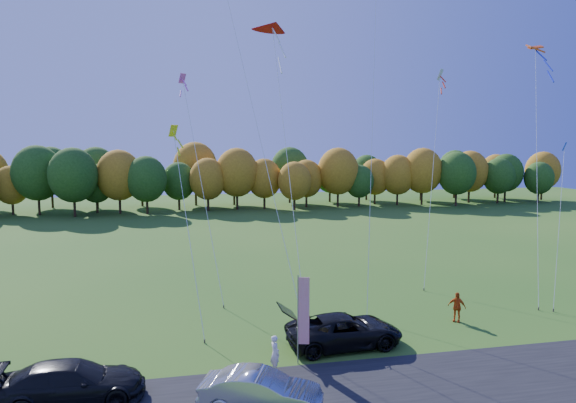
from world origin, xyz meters
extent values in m
plane|color=#225416|center=(0.00, 0.00, 0.00)|extent=(160.00, 160.00, 0.00)
cube|color=black|center=(0.00, -4.00, 0.01)|extent=(90.00, 6.00, 0.01)
imported|color=black|center=(1.87, 0.76, 0.84)|extent=(6.18, 3.14, 1.67)
imported|color=#A7A7AC|center=(-3.36, -4.70, 0.79)|extent=(5.07, 3.31, 1.58)
imported|color=black|center=(-10.76, -2.42, 0.83)|extent=(5.81, 2.48, 1.67)
imported|color=silver|center=(-2.18, -1.38, 0.86)|extent=(0.56, 0.71, 1.72)
imported|color=gray|center=(-0.19, 0.56, 0.95)|extent=(1.07, 1.16, 1.90)
imported|color=#BF4812|center=(9.49, 2.90, 0.88)|extent=(1.06, 1.01, 1.76)
cylinder|color=#999999|center=(-0.96, -0.79, 2.17)|extent=(0.06, 0.06, 4.33)
cube|color=red|center=(-0.70, -0.86, 2.60)|extent=(0.53, 0.17, 3.25)
cube|color=navy|center=(-0.70, -0.83, 3.80)|extent=(0.53, 0.16, 0.84)
cylinder|color=#4C3F33|center=(0.56, 4.58, 0.10)|extent=(0.08, 0.08, 0.20)
cylinder|color=#4C3F33|center=(4.45, 4.30, 0.10)|extent=(0.08, 0.08, 0.20)
cylinder|color=#4C3F33|center=(0.77, 4.70, 0.10)|extent=(0.08, 0.08, 0.20)
cone|color=#BC0C0B|center=(0.31, 12.72, 18.52)|extent=(2.70, 2.07, 2.96)
cylinder|color=#4C3F33|center=(15.61, 3.65, 0.10)|extent=(0.08, 0.08, 0.20)
cube|color=#F2511A|center=(20.04, 11.12, 17.45)|extent=(3.26, 1.13, 1.24)
cylinder|color=#4C3F33|center=(-5.20, 2.68, 0.10)|extent=(0.08, 0.08, 0.20)
cube|color=yellow|center=(-6.58, 8.50, 11.19)|extent=(1.21, 1.21, 1.44)
cylinder|color=#4C3F33|center=(10.53, 9.06, 0.10)|extent=(0.08, 0.08, 0.20)
cube|color=silver|center=(14.02, 14.28, 15.78)|extent=(1.44, 1.44, 1.72)
cylinder|color=#4C3F33|center=(-3.72, 8.17, 0.10)|extent=(0.08, 0.08, 0.20)
cube|color=#F652B5|center=(-5.90, 15.63, 15.16)|extent=(1.20, 1.20, 1.42)
cylinder|color=#4C3F33|center=(16.32, 3.21, 0.10)|extent=(0.08, 0.08, 0.20)
cube|color=#0C37B4|center=(18.99, 6.28, 10.22)|extent=(0.96, 0.96, 1.13)
camera|label=1|loc=(-6.28, -23.60, 10.54)|focal=32.00mm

